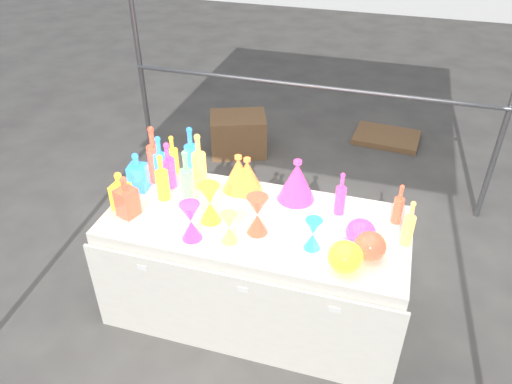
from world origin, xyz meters
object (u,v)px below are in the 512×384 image
(decanter_0, at_px, (120,191))
(globe_0, at_px, (345,258))
(bottle_0, at_px, (173,154))
(cardboard_box_closed, at_px, (238,134))
(display_table, at_px, (256,267))
(hourglass_0, at_px, (257,215))
(lampshade_0, at_px, (247,175))

(decanter_0, xyz_separation_m, globe_0, (1.37, -0.15, -0.05))
(bottle_0, distance_m, globe_0, 1.39)
(cardboard_box_closed, bearing_deg, decanter_0, -111.89)
(display_table, distance_m, decanter_0, 0.96)
(hourglass_0, relative_size, lampshade_0, 1.02)
(hourglass_0, relative_size, globe_0, 1.32)
(bottle_0, xyz_separation_m, decanter_0, (-0.13, -0.47, -0.01))
(bottle_0, height_order, globe_0, bottle_0)
(decanter_0, bearing_deg, hourglass_0, 6.08)
(hourglass_0, bearing_deg, lampshade_0, 114.95)
(bottle_0, xyz_separation_m, hourglass_0, (0.72, -0.46, -0.02))
(bottle_0, distance_m, decanter_0, 0.49)
(cardboard_box_closed, relative_size, bottle_0, 1.97)
(display_table, distance_m, bottle_0, 0.93)
(bottle_0, xyz_separation_m, globe_0, (1.24, -0.62, -0.06))
(lampshade_0, bearing_deg, decanter_0, -150.66)
(display_table, relative_size, cardboard_box_closed, 3.38)
(display_table, bearing_deg, lampshade_0, 115.95)
(decanter_0, distance_m, globe_0, 1.38)
(decanter_0, relative_size, globe_0, 1.39)
(bottle_0, bearing_deg, lampshade_0, -7.36)
(globe_0, bearing_deg, hourglass_0, 162.59)
(cardboard_box_closed, bearing_deg, display_table, -89.40)
(display_table, distance_m, hourglass_0, 0.51)
(decanter_0, xyz_separation_m, hourglass_0, (0.85, 0.01, -0.01))
(cardboard_box_closed, xyz_separation_m, lampshade_0, (0.63, -1.68, 0.67))
(display_table, distance_m, globe_0, 0.76)
(globe_0, xyz_separation_m, lampshade_0, (-0.70, 0.55, 0.05))
(bottle_0, relative_size, globe_0, 1.49)
(display_table, height_order, hourglass_0, hourglass_0)
(cardboard_box_closed, xyz_separation_m, globe_0, (1.33, -2.23, 0.63))
(cardboard_box_closed, distance_m, bottle_0, 1.76)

